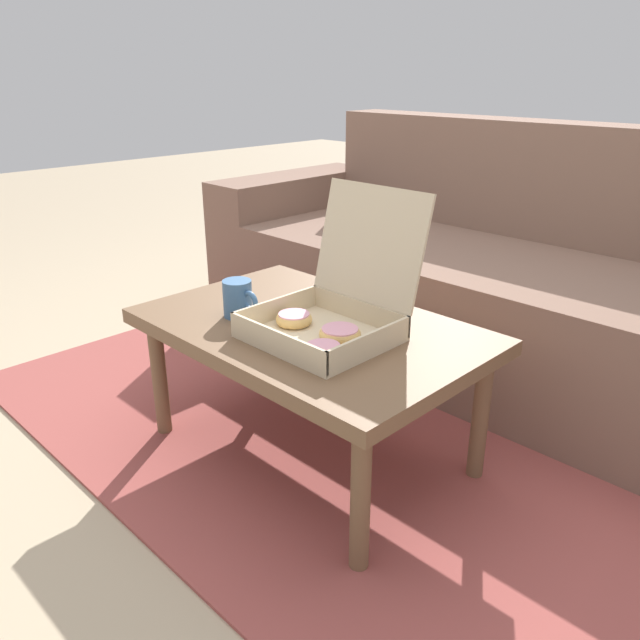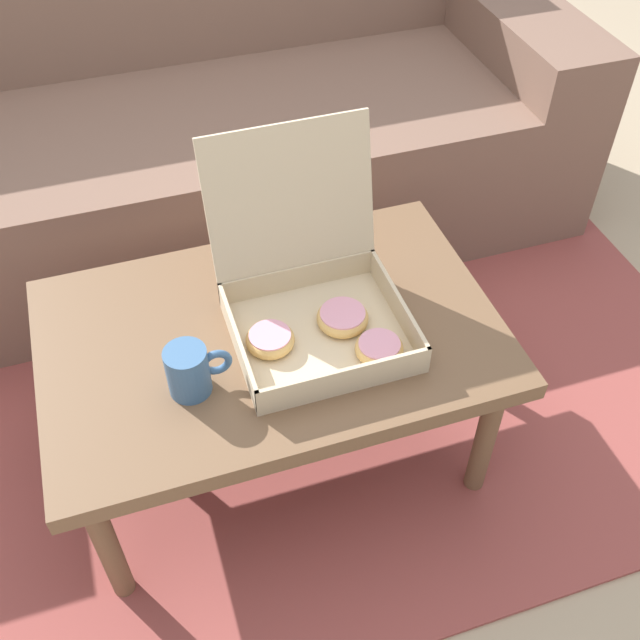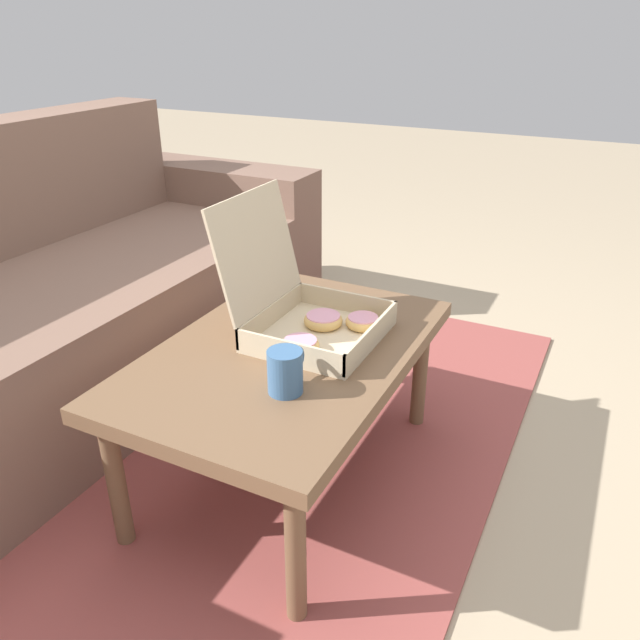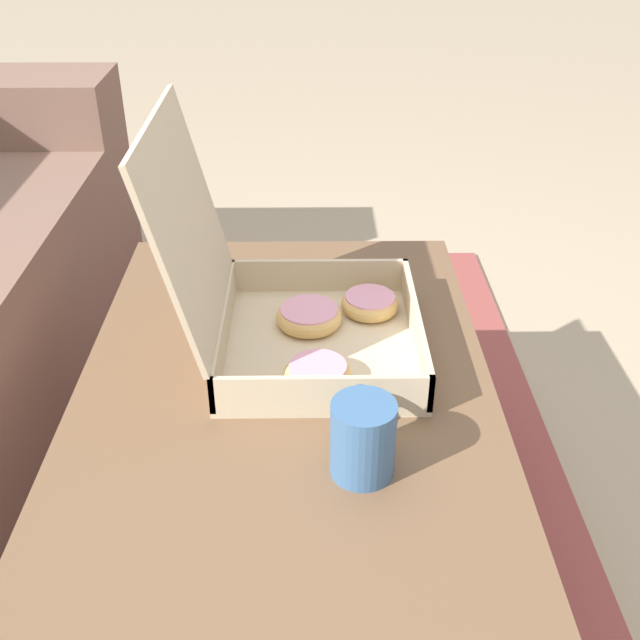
{
  "view_description": "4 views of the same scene",
  "coord_description": "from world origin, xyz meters",
  "px_view_note": "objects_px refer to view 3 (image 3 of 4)",
  "views": [
    {
      "loc": [
        1.09,
        -1.17,
        1.03
      ],
      "look_at": [
        0.09,
        -0.15,
        0.46
      ],
      "focal_mm": 35.0,
      "sensor_mm": 36.0,
      "label": 1
    },
    {
      "loc": [
        -0.22,
        -1.1,
        1.49
      ],
      "look_at": [
        0.09,
        -0.15,
        0.46
      ],
      "focal_mm": 42.0,
      "sensor_mm": 36.0,
      "label": 2
    },
    {
      "loc": [
        -1.2,
        -0.8,
        1.15
      ],
      "look_at": [
        0.09,
        -0.15,
        0.46
      ],
      "focal_mm": 35.0,
      "sensor_mm": 36.0,
      "label": 3
    },
    {
      "loc": [
        -0.85,
        -0.14,
        1.05
      ],
      "look_at": [
        0.09,
        -0.15,
        0.46
      ],
      "focal_mm": 42.0,
      "sensor_mm": 36.0,
      "label": 4
    }
  ],
  "objects_px": {
    "coffee_mug": "(286,371)",
    "pastry_box": "(308,311)",
    "coffee_table": "(287,363)",
    "couch": "(37,316)"
  },
  "relations": [
    {
      "from": "couch",
      "to": "pastry_box",
      "type": "height_order",
      "value": "couch"
    },
    {
      "from": "couch",
      "to": "coffee_mug",
      "type": "distance_m",
      "value": 1.04
    },
    {
      "from": "pastry_box",
      "to": "coffee_mug",
      "type": "relative_size",
      "value": 3.03
    },
    {
      "from": "pastry_box",
      "to": "coffee_mug",
      "type": "distance_m",
      "value": 0.28
    },
    {
      "from": "coffee_mug",
      "to": "pastry_box",
      "type": "bearing_deg",
      "value": 17.87
    },
    {
      "from": "couch",
      "to": "pastry_box",
      "type": "xyz_separation_m",
      "value": [
        0.09,
        -0.92,
        0.17
      ]
    },
    {
      "from": "coffee_table",
      "to": "couch",
      "type": "bearing_deg",
      "value": 90.0
    },
    {
      "from": "couch",
      "to": "pastry_box",
      "type": "relative_size",
      "value": 6.03
    },
    {
      "from": "couch",
      "to": "coffee_mug",
      "type": "bearing_deg",
      "value": -99.8
    },
    {
      "from": "coffee_table",
      "to": "coffee_mug",
      "type": "xyz_separation_m",
      "value": [
        -0.17,
        -0.1,
        0.09
      ]
    }
  ]
}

